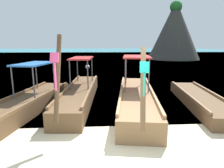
# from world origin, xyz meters

# --- Properties ---
(ground) EXTENTS (120.00, 120.00, 0.00)m
(ground) POSITION_xyz_m (0.00, 0.00, 0.00)
(ground) COLOR beige
(sea_water) EXTENTS (120.00, 120.00, 0.00)m
(sea_water) POSITION_xyz_m (0.00, 61.05, 0.00)
(sea_water) COLOR teal
(sea_water) RESTS_ON ground
(longtail_boat_green_ribbon) EXTENTS (2.29, 6.32, 2.54)m
(longtail_boat_green_ribbon) POSITION_xyz_m (-3.28, 2.64, 0.33)
(longtail_boat_green_ribbon) COLOR brown
(longtail_boat_green_ribbon) RESTS_ON ground
(longtail_boat_pink_ribbon) EXTENTS (1.45, 7.19, 2.80)m
(longtail_boat_pink_ribbon) POSITION_xyz_m (-1.39, 3.83, 0.37)
(longtail_boat_pink_ribbon) COLOR brown
(longtail_boat_pink_ribbon) RESTS_ON ground
(longtail_boat_turquoise_ribbon) EXTENTS (2.22, 6.96, 2.48)m
(longtail_boat_turquoise_ribbon) POSITION_xyz_m (0.99, 2.94, 0.38)
(longtail_boat_turquoise_ribbon) COLOR olive
(longtail_boat_turquoise_ribbon) RESTS_ON ground
(longtail_boat_red_ribbon) EXTENTS (1.91, 5.89, 2.62)m
(longtail_boat_red_ribbon) POSITION_xyz_m (3.69, 2.94, 0.25)
(longtail_boat_red_ribbon) COLOR brown
(longtail_boat_red_ribbon) RESTS_ON ground
(karst_rock) EXTENTS (8.76, 8.66, 9.75)m
(karst_rock) POSITION_xyz_m (12.12, 28.87, 4.74)
(karst_rock) COLOR #383833
(karst_rock) RESTS_ON ground
(mooring_buoy_near) EXTENTS (0.44, 0.44, 0.44)m
(mooring_buoy_near) POSITION_xyz_m (-1.79, 15.69, 0.23)
(mooring_buoy_near) COLOR white
(mooring_buoy_near) RESTS_ON sea_water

